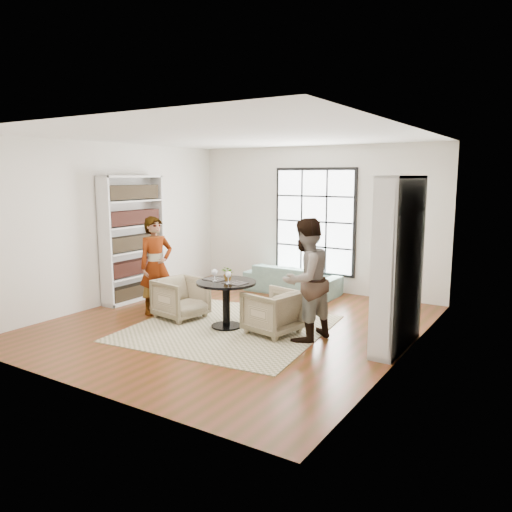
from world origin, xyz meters
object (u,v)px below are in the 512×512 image
Objects in this scene: person_right at (305,280)px; wine_glass_left at (215,272)px; pedestal_table at (226,294)px; person_left at (156,266)px; armchair_right at (272,312)px; flower_centerpiece at (228,274)px; wine_glass_right at (228,275)px; sofa at (292,279)px; armchair_left at (181,298)px.

wine_glass_left is at bearing -68.08° from person_right.
pedestal_table is at bearing -70.86° from person_right.
person_left is 8.73× the size of wine_glass_left.
flower_centerpiece is at bearing -72.25° from armchair_right.
pedestal_table is at bearing 136.79° from wine_glass_right.
armchair_right is 0.41× the size of person_right.
sofa is 2.70m from flower_centerpiece.
sofa is 3.04m from person_right.
armchair_right is at bearing 22.64° from wine_glass_right.
flower_centerpiece is (0.25, -2.62, 0.58)m from sofa.
armchair_right is (0.76, 0.14, -0.21)m from pedestal_table.
pedestal_table is 0.39m from wine_glass_left.
person_left is 1.52m from flower_centerpiece.
pedestal_table reaches higher than armchair_left.
person_right is at bearing -78.59° from armchair_left.
person_right reaches higher than armchair_left.
wine_glass_right is 0.22m from flower_centerpiece.
sofa is at bearing -6.52° from armchair_left.
wine_glass_right is (1.09, -0.15, 0.55)m from armchair_left.
person_left is at bearing -74.74° from person_right.
wine_glass_right is (0.38, -2.80, 0.61)m from sofa.
wine_glass_left reaches higher than sofa.
person_left is 0.95× the size of person_right.
sofa is at bearing -147.04° from armchair_right.
sofa is 2.58× the size of armchair_left.
flower_centerpiece is (-0.13, 0.18, -0.02)m from wine_glass_right.
sofa is 2.89m from wine_glass_right.
pedestal_table is 1.27× the size of armchair_right.
flower_centerpiece is (0.00, 0.06, 0.32)m from pedestal_table.
person_left is at bearing 178.92° from pedestal_table.
wine_glass_left reaches higher than wine_glass_right.
sofa is at bearing -135.44° from person_right.
flower_centerpiece reaches higher than wine_glass_right.
sofa is at bearing 95.28° from pedestal_table.
pedestal_table is 0.53× the size of person_right.
person_right is 1.31m from flower_centerpiece.
person_left is (-1.51, 0.03, 0.31)m from pedestal_table.
sofa is at bearing -5.66° from person_left.
person_right is (1.31, 0.14, 0.35)m from pedestal_table.
pedestal_table is at bearing 95.17° from sofa.
person_left is 8.91× the size of wine_glass_right.
person_left reaches higher than armchair_left.
wine_glass_left is at bearing 173.48° from wine_glass_right.
flower_centerpiece reaches higher than armchair_left.
armchair_right is 1.10m from wine_glass_left.
wine_glass_left is at bearing -89.77° from armchair_left.
flower_centerpiece reaches higher than armchair_right.
armchair_right is 3.89× the size of wine_glass_right.
person_right is (0.55, 0.00, 0.56)m from armchair_right.
pedestal_table is at bearing -71.25° from person_left.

